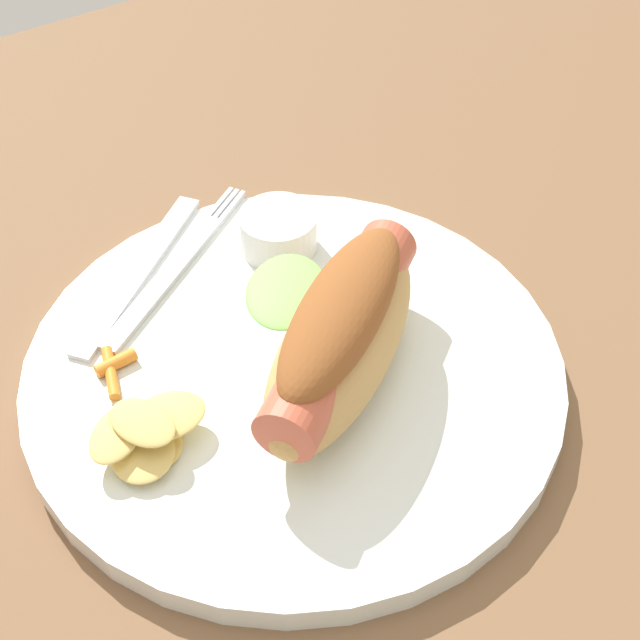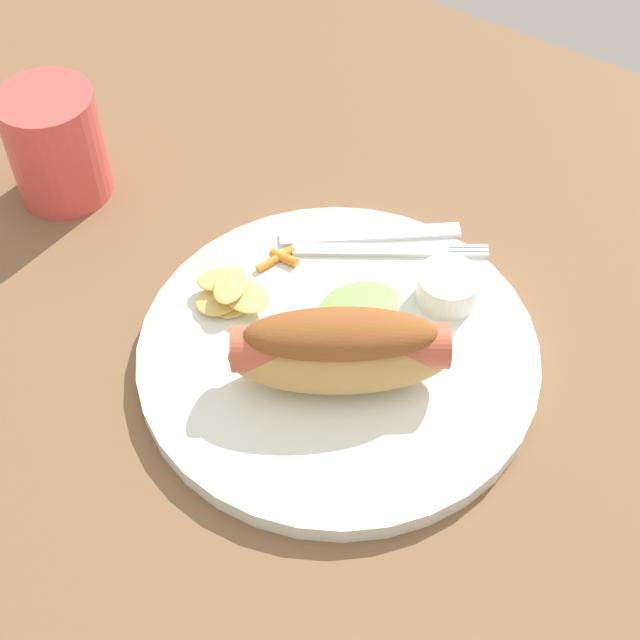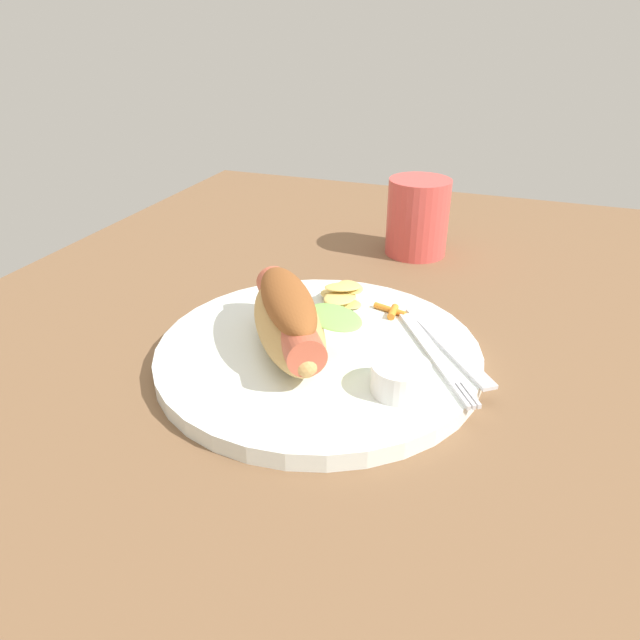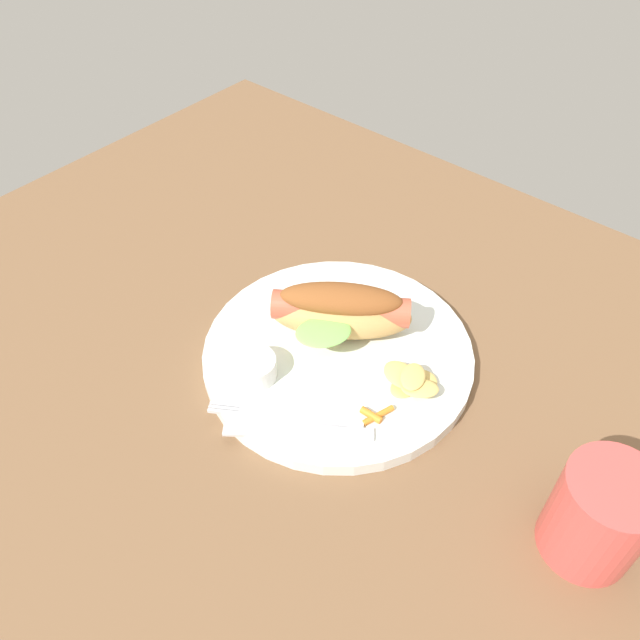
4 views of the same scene
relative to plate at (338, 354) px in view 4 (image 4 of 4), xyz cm
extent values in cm
cube|color=brown|center=(1.94, -1.73, -1.70)|extent=(120.00, 90.00, 1.80)
cylinder|color=white|center=(0.00, 0.00, 0.00)|extent=(30.02, 30.02, 1.60)
ellipsoid|color=tan|center=(-1.57, 2.29, 3.44)|extent=(16.25, 13.63, 5.28)
cylinder|color=#C1563D|center=(-1.57, 2.29, 4.37)|extent=(14.37, 11.30, 3.31)
ellipsoid|color=brown|center=(-1.57, 2.29, 5.85)|extent=(13.50, 11.11, 3.10)
ellipsoid|color=#7FC65B|center=(-0.69, -1.37, 4.50)|extent=(7.15, 7.45, 0.81)
cylinder|color=white|center=(-4.40, -8.71, 2.05)|extent=(4.82, 4.82, 2.50)
cube|color=silver|center=(3.09, -9.67, 1.00)|extent=(11.30, 7.82, 0.40)
cube|color=silver|center=(-3.83, -13.56, 1.00)|extent=(2.86, 1.98, 0.40)
cube|color=silver|center=(-3.59, -13.94, 1.00)|extent=(2.86, 1.98, 0.40)
cube|color=silver|center=(-3.35, -14.32, 1.00)|extent=(2.86, 1.98, 0.40)
cube|color=silver|center=(4.06, -11.19, 0.98)|extent=(12.65, 10.20, 0.36)
ellipsoid|color=#DDBE66|center=(8.84, 0.56, 1.05)|extent=(3.09, 4.47, 0.50)
ellipsoid|color=#DDBE66|center=(9.88, 1.56, 1.44)|extent=(4.46, 4.64, 0.81)
ellipsoid|color=#DDBE66|center=(7.95, 0.55, 2.07)|extent=(4.55, 3.81, 0.71)
ellipsoid|color=#DDBE66|center=(10.55, 0.25, 2.18)|extent=(4.65, 4.44, 0.65)
ellipsoid|color=#DDBE66|center=(9.32, 0.71, 2.65)|extent=(3.74, 4.48, 0.78)
cylinder|color=orange|center=(8.90, -4.56, 1.11)|extent=(1.67, 3.63, 0.62)
cylinder|color=orange|center=(8.37, -5.03, 1.18)|extent=(2.38, 0.86, 0.76)
cylinder|color=#D84C47|center=(30.20, -2.81, 4.20)|extent=(8.09, 8.09, 10.01)
camera|label=1|loc=(17.84, 29.68, 39.38)|focal=52.42mm
camera|label=2|loc=(-22.39, 36.49, 56.04)|focal=52.75mm
camera|label=3|loc=(-43.47, -16.07, 28.44)|focal=32.64mm
camera|label=4|loc=(28.75, -37.05, 53.18)|focal=35.52mm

